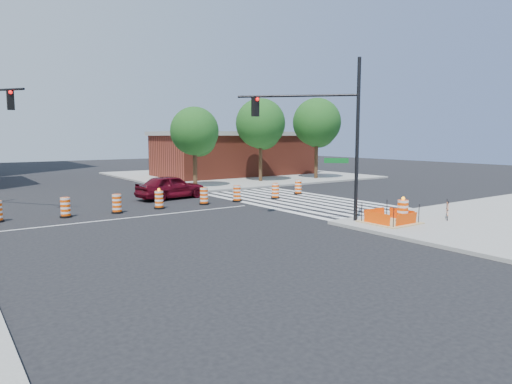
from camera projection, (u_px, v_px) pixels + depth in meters
ground at (131, 218)px, 23.15m from camera, size 120.00×120.00×0.00m
sidewalk_ne at (236, 175)px, 48.06m from camera, size 22.00×22.00×0.15m
crosswalk_east at (295, 200)px, 29.45m from camera, size 6.75×13.50×0.01m
lane_centerline at (131, 218)px, 23.15m from camera, size 14.00×0.12×0.01m
excavation_pit at (390, 221)px, 21.02m from camera, size 2.20×2.20×0.90m
brick_storefront at (236, 154)px, 47.79m from camera, size 16.50×8.50×4.60m
red_coupe at (171, 187)px, 30.14m from camera, size 4.89×2.50×1.59m
signal_pole_se at (323, 125)px, 21.33m from camera, size 4.11×4.14×7.55m
pit_drum at (403, 212)px, 21.06m from camera, size 0.61×0.61×1.20m
barricade at (447, 209)px, 21.76m from camera, size 0.68×0.51×0.95m
tree_north_c at (195, 134)px, 35.50m from camera, size 3.80×3.77×6.41m
tree_north_d at (261, 126)px, 40.34m from camera, size 4.39×4.39×7.46m
tree_north_e at (317, 125)px, 43.07m from camera, size 4.54×4.54×7.72m
median_drum_3 at (66, 208)px, 23.20m from camera, size 0.60×0.60×1.02m
median_drum_4 at (117, 204)px, 24.48m from camera, size 0.60×0.60×1.02m
median_drum_5 at (159, 200)px, 26.00m from camera, size 0.60×0.60×1.18m
median_drum_6 at (204, 197)px, 27.61m from camera, size 0.60×0.60×1.02m
median_drum_7 at (237, 194)px, 28.83m from camera, size 0.60×0.60×1.02m
median_drum_8 at (275, 191)px, 30.24m from camera, size 0.60×0.60×1.02m
median_drum_9 at (298, 188)px, 32.58m from camera, size 0.60×0.60×1.02m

